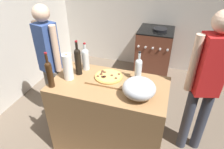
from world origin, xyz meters
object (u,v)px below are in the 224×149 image
wine_bottle_clear (49,73)px  wine_bottle_green (138,69)px  mixing_bowl (139,88)px  paper_towel_roll (68,67)px  stove (154,53)px  person_in_red (206,81)px  wine_bottle_dark (78,60)px  wine_bottle_amber (85,58)px  person_in_stripes (50,61)px  pizza (109,76)px

wine_bottle_clear → wine_bottle_green: 0.86m
wine_bottle_clear → mixing_bowl: bearing=6.7°
paper_towel_roll → wine_bottle_green: 0.71m
stove → person_in_red: bearing=-66.7°
mixing_bowl → wine_bottle_dark: wine_bottle_dark is taller
wine_bottle_amber → person_in_red: person_in_red is taller
mixing_bowl → paper_towel_roll: (-0.75, 0.08, 0.05)m
person_in_stripes → person_in_red: person_in_red is taller
pizza → wine_bottle_amber: bearing=159.2°
paper_towel_roll → wine_bottle_clear: (-0.10, -0.18, 0.01)m
pizza → wine_bottle_amber: size_ratio=0.92×
pizza → mixing_bowl: (0.36, -0.20, 0.06)m
wine_bottle_green → wine_bottle_clear: bearing=-155.8°
pizza → stove: 1.82m
wine_bottle_amber → pizza: bearing=-20.8°
paper_towel_roll → person_in_red: bearing=12.7°
pizza → wine_bottle_green: bearing=10.4°
paper_towel_roll → person_in_red: size_ratio=0.17×
pizza → mixing_bowl: 0.41m
person_in_red → pizza: bearing=-169.1°
wine_bottle_amber → person_in_red: 1.27m
paper_towel_roll → wine_bottle_amber: (0.09, 0.24, -0.00)m
mixing_bowl → person_in_red: (0.60, 0.39, -0.04)m
wine_bottle_clear → person_in_red: person_in_red is taller
stove → wine_bottle_dark: bearing=-109.8°
wine_bottle_amber → stove: 1.82m
stove → paper_towel_roll: bearing=-110.2°
wine_bottle_clear → person_in_stripes: 0.58m
mixing_bowl → wine_bottle_green: (-0.06, 0.25, 0.05)m
mixing_bowl → person_in_stripes: bearing=162.9°
stove → person_in_red: 1.76m
wine_bottle_green → stove: size_ratio=0.35×
paper_towel_roll → stove: 2.06m
paper_towel_roll → person_in_stripes: bearing=146.2°
mixing_bowl → wine_bottle_amber: (-0.66, 0.32, 0.04)m
wine_bottle_clear → person_in_red: bearing=18.5°
wine_bottle_clear → wine_bottle_dark: 0.34m
wine_bottle_green → wine_bottle_amber: bearing=174.1°
person_in_stripes → wine_bottle_green: bearing=-5.4°
wine_bottle_green → person_in_stripes: size_ratio=0.21×
mixing_bowl → paper_towel_roll: paper_towel_roll is taller
wine_bottle_amber → wine_bottle_clear: bearing=-113.9°
wine_bottle_amber → stove: (0.60, 1.62, -0.58)m
wine_bottle_dark → person_in_red: 1.31m
pizza → mixing_bowl: bearing=-29.3°
pizza → stove: (0.29, 1.74, -0.47)m
wine_bottle_amber → wine_bottle_dark: bearing=-104.5°
wine_bottle_amber → wine_bottle_green: 0.61m
pizza → paper_towel_roll: size_ratio=1.04×
person_in_red → person_in_stripes: bearing=-179.2°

